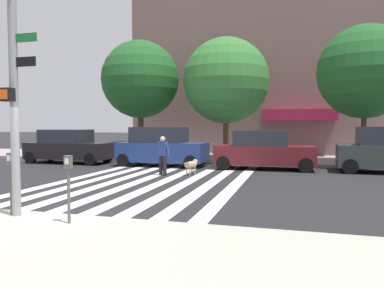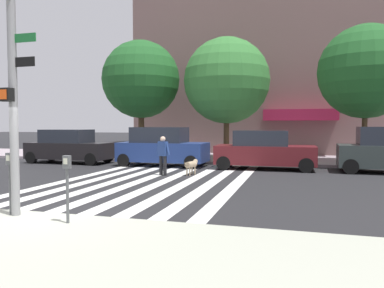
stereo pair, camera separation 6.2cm
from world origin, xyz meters
name	(u,v)px [view 2 (the right image)]	position (x,y,z in m)	size (l,w,h in m)	color
ground_plane	(148,180)	(0.00, 6.11, 0.00)	(160.00, 160.00, 0.00)	#232326
sidewalk_far	(205,158)	(0.00, 15.22, 0.07)	(80.00, 6.00, 0.15)	#9E8F96
crosswalk_stripes	(155,180)	(0.28, 6.11, 0.00)	(6.75, 11.62, 0.01)	silver
traffic_light_pole	(11,59)	(-0.36, -0.48, 3.52)	(0.74, 0.46, 5.80)	gray
parking_meter_curbside	(10,175)	(-0.51, -0.41, 1.03)	(0.14, 0.11, 1.36)	#515456
parking_meter_second_along	(67,179)	(1.10, -0.67, 1.03)	(0.14, 0.11, 1.36)	#515456
parked_car_near_curb	(69,147)	(-6.68, 10.83, 0.90)	(4.70, 1.99, 1.86)	black
parked_car_behind_first	(162,147)	(-1.17, 10.83, 0.97)	(4.54, 2.06, 2.00)	navy
parked_car_third_in_line	(264,151)	(4.01, 10.83, 0.89)	(4.69, 2.04, 1.85)	maroon
street_tree_nearest	(141,80)	(-3.74, 14.08, 4.89)	(4.74, 4.74, 7.12)	#4C3823
street_tree_middle	(227,81)	(1.61, 13.91, 4.63)	(4.89, 4.89, 6.93)	#4C3823
street_tree_further	(366,72)	(8.82, 13.50, 4.80)	(4.73, 4.73, 7.02)	#4C3823
pedestrian_dog_walker	(163,153)	(0.11, 7.49, 0.93)	(0.70, 0.33, 1.64)	black
dog_on_leash	(192,165)	(1.24, 7.92, 0.44)	(0.42, 0.99, 0.65)	tan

